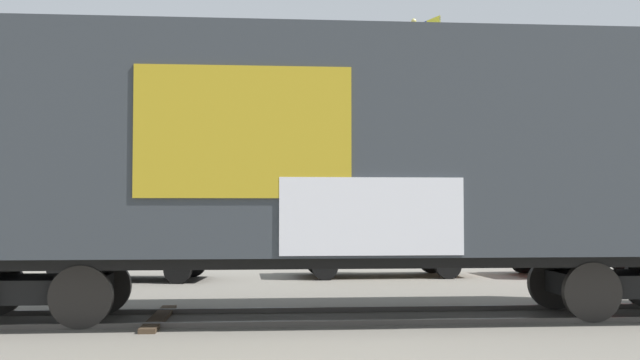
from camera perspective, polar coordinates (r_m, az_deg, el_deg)
The scene contains 8 objects.
ground_plane at distance 11.58m, azimuth -3.82°, elevation -10.92°, with size 260.00×260.00×0.00m, color slate.
track at distance 11.60m, azimuth 0.27°, elevation -10.71°, with size 60.01×2.80×0.08m.
freight_car at distance 11.53m, azimuth 1.46°, elevation 2.22°, with size 13.78×2.91×4.65m.
flagpole at distance 25.09m, azimuth 7.88°, elevation 6.22°, with size 0.69×1.55×8.39m.
hillside at distance 82.29m, azimuth -4.01°, elevation -0.16°, with size 154.46×42.92×14.20m.
parked_car_black at distance 18.33m, azimuth -15.00°, elevation -4.97°, with size 4.20×2.24×1.73m.
parked_car_tan at distance 18.69m, azimuth 4.56°, elevation -5.02°, with size 4.62×1.99×1.73m.
parked_car_red at distance 20.19m, azimuth 20.49°, elevation -4.74°, with size 4.50×2.37×1.61m.
Camera 1 is at (-0.04, -11.45, 1.73)m, focal length 40.40 mm.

